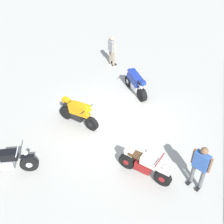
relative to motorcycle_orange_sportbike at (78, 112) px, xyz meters
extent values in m
plane|color=#ADAAA3|center=(-0.52, 1.46, -0.59)|extent=(40.00, 40.00, 0.00)
cylinder|color=black|center=(0.19, 0.64, -0.29)|extent=(0.32, 0.62, 0.60)
cylinder|color=black|center=(-0.20, -0.66, -0.29)|extent=(0.39, 0.64, 0.60)
cylinder|color=black|center=(0.19, 0.64, -0.29)|extent=(0.23, 0.25, 0.21)
cylinder|color=black|center=(-0.20, -0.66, -0.29)|extent=(0.23, 0.25, 0.21)
cube|color=black|center=(-0.02, -0.06, -0.19)|extent=(0.43, 0.62, 0.32)
cube|color=orange|center=(0.03, 0.08, 0.21)|extent=(0.63, 1.05, 0.57)
cone|color=orange|center=(0.17, 0.58, 0.36)|extent=(0.43, 0.44, 0.39)
cube|color=black|center=(-0.09, -0.30, 0.28)|extent=(0.42, 0.65, 0.12)
cube|color=orange|center=(-0.17, -0.59, 0.36)|extent=(0.31, 0.39, 0.23)
cylinder|color=black|center=(-0.08, -0.56, 0.18)|extent=(0.20, 0.40, 0.17)
cylinder|color=black|center=(-0.24, -0.52, 0.18)|extent=(0.20, 0.40, 0.17)
cylinder|color=black|center=(0.13, 0.45, 0.38)|extent=(0.68, 0.23, 0.04)
sphere|color=silver|center=(0.20, 0.66, 0.31)|extent=(0.16, 0.16, 0.16)
cylinder|color=black|center=(-3.43, 1.23, -0.29)|extent=(0.55, 0.52, 0.60)
cylinder|color=black|center=(-2.42, 2.13, -0.29)|extent=(0.60, 0.57, 0.60)
cylinder|color=silver|center=(-3.43, 1.23, -0.29)|extent=(0.28, 0.27, 0.21)
cylinder|color=silver|center=(-2.42, 2.13, -0.29)|extent=(0.28, 0.27, 0.21)
cube|color=silver|center=(-2.89, 1.72, -0.19)|extent=(0.60, 0.58, 0.32)
cube|color=navy|center=(-3.00, 1.62, 0.21)|extent=(0.98, 0.93, 0.57)
cone|color=navy|center=(-3.39, 1.27, 0.36)|extent=(0.49, 0.49, 0.39)
cube|color=black|center=(-2.70, 1.88, 0.28)|extent=(0.62, 0.59, 0.12)
cube|color=navy|center=(-2.48, 2.08, 0.36)|extent=(0.40, 0.39, 0.23)
cylinder|color=silver|center=(-2.57, 2.11, 0.18)|extent=(0.35, 0.33, 0.17)
cylinder|color=silver|center=(-2.46, 1.99, 0.18)|extent=(0.35, 0.33, 0.17)
cylinder|color=silver|center=(-3.28, 1.36, 0.38)|extent=(0.49, 0.55, 0.04)
sphere|color=silver|center=(-3.45, 1.22, 0.31)|extent=(0.16, 0.16, 0.16)
cylinder|color=black|center=(2.84, -0.64, -0.27)|extent=(0.37, 0.63, 0.64)
cylinder|color=silver|center=(2.84, -0.64, -0.27)|extent=(0.22, 0.26, 0.22)
cube|color=silver|center=(3.16, -1.35, -0.17)|extent=(0.48, 0.63, 0.32)
cube|color=black|center=(3.08, -1.16, 0.23)|extent=(0.52, 0.64, 0.30)
cube|color=black|center=(2.84, -0.64, 0.08)|extent=(0.33, 0.47, 0.08)
cylinder|color=silver|center=(2.94, -0.86, 0.48)|extent=(0.65, 0.32, 0.04)
sphere|color=silver|center=(2.85, -0.66, 0.28)|extent=(0.16, 0.16, 0.16)
cylinder|color=black|center=(2.03, 3.84, -0.29)|extent=(0.31, 0.62, 0.60)
cylinder|color=black|center=(1.68, 2.53, -0.29)|extent=(0.31, 0.62, 0.60)
cylinder|color=maroon|center=(2.03, 3.84, -0.29)|extent=(0.23, 0.25, 0.21)
cylinder|color=maroon|center=(1.68, 2.53, -0.29)|extent=(0.23, 0.25, 0.21)
cube|color=maroon|center=(1.84, 3.14, -0.19)|extent=(0.42, 0.61, 0.32)
cube|color=white|center=(1.89, 3.33, 0.21)|extent=(0.45, 0.62, 0.30)
cube|color=white|center=(2.03, 3.84, 0.04)|extent=(0.27, 0.47, 0.08)
cube|color=#4C331E|center=(1.78, 2.90, 0.23)|extent=(0.41, 0.65, 0.12)
cube|color=white|center=(1.70, 2.61, 0.21)|extent=(0.30, 0.37, 0.18)
cylinder|color=maroon|center=(1.57, 2.79, -0.24)|extent=(0.25, 0.57, 0.16)
cylinder|color=maroon|center=(1.98, 3.65, 0.46)|extent=(0.69, 0.22, 0.04)
sphere|color=silver|center=(2.04, 3.86, 0.26)|extent=(0.16, 0.16, 0.16)
cylinder|color=gray|center=(-5.21, -0.14, -0.17)|extent=(0.18, 0.18, 0.84)
cube|color=black|center=(-5.25, -0.10, -0.55)|extent=(0.26, 0.25, 0.08)
cylinder|color=gray|center=(-5.42, -0.39, -0.17)|extent=(0.18, 0.18, 0.84)
cube|color=black|center=(-5.47, -0.35, -0.55)|extent=(0.26, 0.25, 0.08)
cube|color=#99999E|center=(-5.31, -0.26, 0.54)|extent=(0.47, 0.50, 0.59)
cylinder|color=#D8AD8C|center=(-5.13, -0.05, 0.56)|extent=(0.13, 0.13, 0.56)
cylinder|color=#D8AD8C|center=(-5.50, -0.48, 0.56)|extent=(0.13, 0.13, 0.56)
sphere|color=#D8AD8C|center=(-5.31, -0.26, 0.98)|extent=(0.23, 0.23, 0.23)
cylinder|color=#59595B|center=(1.66, 4.74, -0.16)|extent=(0.18, 0.18, 0.86)
cube|color=black|center=(1.72, 4.71, -0.55)|extent=(0.28, 0.21, 0.08)
cylinder|color=#59595B|center=(1.82, 5.04, -0.16)|extent=(0.18, 0.18, 0.86)
cube|color=black|center=(1.87, 5.02, -0.55)|extent=(0.28, 0.21, 0.08)
cube|color=#3359A5|center=(1.74, 4.89, 0.57)|extent=(0.42, 0.53, 0.61)
cylinder|color=brown|center=(1.61, 4.64, 0.59)|extent=(0.12, 0.12, 0.57)
cylinder|color=brown|center=(1.87, 5.15, 0.59)|extent=(0.12, 0.12, 0.57)
sphere|color=brown|center=(1.74, 4.89, 1.02)|extent=(0.23, 0.23, 0.23)
camera|label=1|loc=(8.07, 4.02, 7.05)|focal=44.57mm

